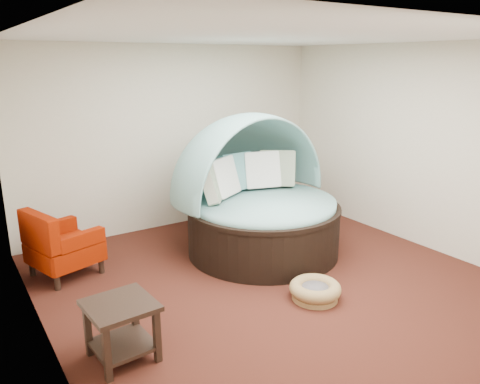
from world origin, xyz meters
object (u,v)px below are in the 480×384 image
canopy_daybed (257,189)px  red_armchair (60,245)px  pet_basket (315,290)px  side_table (121,323)px

canopy_daybed → red_armchair: 2.60m
pet_basket → canopy_daybed: bearing=79.6°
red_armchair → side_table: 2.01m
pet_basket → red_armchair: red_armchair is taller
pet_basket → side_table: (-2.15, 0.12, 0.25)m
canopy_daybed → side_table: size_ratio=3.96×
canopy_daybed → pet_basket: size_ratio=3.84×
pet_basket → side_table: 2.17m
canopy_daybed → red_armchair: (-2.48, 0.61, -0.48)m
red_armchair → side_table: size_ratio=1.54×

